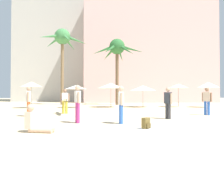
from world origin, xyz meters
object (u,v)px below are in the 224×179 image
object	(u,v)px
person_far_right	(29,100)
cafe_umbrella_3	(76,87)
palm_tree_left	(63,41)
person_mid_right	(168,102)
person_near_left	(121,103)
cafe_umbrella_1	(111,86)
person_mid_center	(65,100)
backpack	(146,124)
palm_tree_far_left	(117,51)
beach_towel	(163,129)
cafe_umbrella_6	(208,85)
person_near_right	(78,102)
cafe_umbrella_4	(143,88)
person_mid_left	(35,122)
person_far_left	(207,100)
cafe_umbrella_2	(178,86)
cafe_umbrella_0	(31,84)

from	to	relation	value
person_far_right	cafe_umbrella_3	bearing A→B (deg)	-112.96
palm_tree_left	person_mid_right	world-z (taller)	palm_tree_left
cafe_umbrella_3	person_near_left	world-z (taller)	cafe_umbrella_3
cafe_umbrella_1	person_mid_center	bearing A→B (deg)	-117.79
backpack	palm_tree_left	bearing A→B (deg)	158.03
palm_tree_far_left	person_near_left	size ratio (longest dim) A/B	4.78
cafe_umbrella_1	beach_towel	size ratio (longest dim) A/B	1.58
cafe_umbrella_1	cafe_umbrella_6	xyz separation A→B (m)	(9.41, -0.84, 0.06)
cafe_umbrella_6	person_near_right	size ratio (longest dim) A/B	1.43
palm_tree_far_left	person_far_right	xyz separation A→B (m)	(-6.33, -12.69, -5.54)
cafe_umbrella_4	person_mid_center	distance (m)	9.38
beach_towel	person_mid_left	world-z (taller)	person_mid_left
palm_tree_far_left	palm_tree_left	distance (m)	6.75
cafe_umbrella_4	person_far_left	world-z (taller)	cafe_umbrella_4
cafe_umbrella_6	person_mid_right	distance (m)	11.44
cafe_umbrella_2	person_mid_left	bearing A→B (deg)	-127.54
cafe_umbrella_4	person_mid_right	world-z (taller)	cafe_umbrella_4
cafe_umbrella_3	person_mid_left	distance (m)	12.89
beach_towel	person_far_left	distance (m)	6.60
cafe_umbrella_3	person_mid_left	bearing A→B (deg)	-90.39
person_mid_center	cafe_umbrella_2	bearing A→B (deg)	-70.17
cafe_umbrella_6	beach_towel	distance (m)	14.88
cafe_umbrella_0	person_mid_left	size ratio (longest dim) A/B	2.43
cafe_umbrella_4	person_far_right	world-z (taller)	cafe_umbrella_4
cafe_umbrella_1	cafe_umbrella_2	size ratio (longest dim) A/B	1.14
cafe_umbrella_2	person_mid_center	world-z (taller)	cafe_umbrella_2
cafe_umbrella_4	person_mid_center	world-z (taller)	cafe_umbrella_4
cafe_umbrella_0	person_mid_right	distance (m)	13.52
person_near_right	person_far_right	xyz separation A→B (m)	(-3.11, 3.00, 0.01)
person_mid_center	person_mid_right	bearing A→B (deg)	-131.69
cafe_umbrella_3	person_far_left	size ratio (longest dim) A/B	1.26
cafe_umbrella_0	person_far_right	distance (m)	7.85
cafe_umbrella_2	backpack	size ratio (longest dim) A/B	5.50
cafe_umbrella_2	person_near_right	distance (m)	14.25
cafe_umbrella_0	cafe_umbrella_4	xyz separation A→B (m)	(10.59, 0.60, -0.32)
person_mid_center	person_near_left	size ratio (longest dim) A/B	1.76
person_near_right	palm_tree_left	bearing A→B (deg)	84.49
person_far_left	backpack	bearing A→B (deg)	-177.39
palm_tree_far_left	cafe_umbrella_6	size ratio (longest dim) A/B	3.26
person_far_right	person_mid_left	distance (m)	5.58
palm_tree_left	cafe_umbrella_0	xyz separation A→B (m)	(-1.86, -6.00, -5.53)
backpack	person_far_left	world-z (taller)	person_far_left
palm_tree_far_left	beach_towel	world-z (taller)	palm_tree_far_left
person_far_right	person_mid_left	xyz separation A→B (m)	(1.87, -5.22, -0.61)
beach_towel	cafe_umbrella_2	bearing A→B (deg)	66.57
person_far_right	person_mid_right	distance (m)	7.90
cafe_umbrella_0	person_far_left	bearing A→B (deg)	-30.26
person_mid_right	person_mid_left	bearing A→B (deg)	-169.21
cafe_umbrella_0	person_mid_left	bearing A→B (deg)	-72.52
cafe_umbrella_0	person_mid_center	world-z (taller)	cafe_umbrella_0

